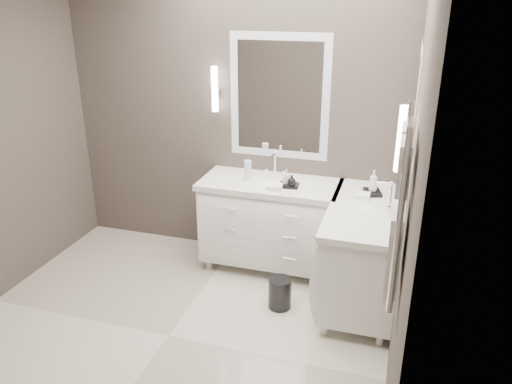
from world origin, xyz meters
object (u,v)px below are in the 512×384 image
(waste_bin, at_px, (280,293))
(towel_ladder, at_px, (399,213))
(vanity_back, at_px, (270,219))
(vanity_right, at_px, (364,249))

(waste_bin, bearing_deg, towel_ladder, -50.12)
(vanity_back, bearing_deg, vanity_right, -20.38)
(vanity_back, distance_m, waste_bin, 0.76)
(vanity_right, relative_size, waste_bin, 4.75)
(vanity_back, height_order, vanity_right, same)
(vanity_right, xyz_separation_m, waste_bin, (-0.62, -0.29, -0.35))
(towel_ladder, height_order, waste_bin, towel_ladder)
(vanity_back, xyz_separation_m, vanity_right, (0.88, -0.33, 0.00))
(vanity_right, bearing_deg, towel_ladder, -80.16)
(vanity_right, height_order, towel_ladder, towel_ladder)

